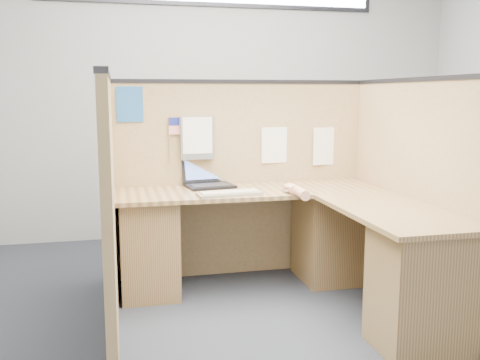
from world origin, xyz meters
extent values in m
plane|color=black|center=(0.00, 0.00, 0.00)|extent=(5.00, 5.00, 0.00)
plane|color=#A0A3A5|center=(0.00, 2.25, 1.40)|extent=(5.00, 0.00, 5.00)
cube|color=olive|center=(0.00, 1.00, 0.75)|extent=(2.05, 0.05, 1.50)
cube|color=#232328|center=(0.00, 1.00, 1.51)|extent=(2.05, 0.06, 0.03)
cube|color=olive|center=(-1.00, 0.10, 0.75)|extent=(0.05, 1.80, 1.50)
cube|color=#232328|center=(-1.00, 0.10, 1.51)|extent=(0.06, 1.80, 0.03)
cube|color=olive|center=(1.00, 0.10, 0.75)|extent=(0.05, 1.80, 1.50)
cube|color=#232328|center=(1.00, 0.10, 1.51)|extent=(0.06, 1.80, 0.03)
cube|color=brown|center=(0.00, 0.68, 0.71)|extent=(1.95, 0.60, 0.03)
cube|color=brown|center=(0.68, -0.20, 0.71)|extent=(0.60, 1.15, 0.03)
cube|color=brown|center=(-0.75, 0.68, 0.35)|extent=(0.40, 0.50, 0.70)
cube|color=brown|center=(0.60, 0.68, 0.35)|extent=(0.40, 0.50, 0.70)
cube|color=brown|center=(0.68, -0.52, 0.35)|extent=(0.50, 0.40, 0.70)
cube|color=black|center=(-0.28, 0.83, 0.74)|extent=(0.38, 0.30, 0.02)
cube|color=black|center=(-0.28, 0.99, 0.86)|extent=(0.35, 0.12, 0.23)
cube|color=#425A9E|center=(-0.28, 0.98, 0.86)|extent=(0.30, 0.10, 0.19)
cube|color=gray|center=(-0.20, 0.48, 0.74)|extent=(0.46, 0.20, 0.02)
cube|color=silver|center=(-0.20, 0.48, 0.76)|extent=(0.41, 0.17, 0.01)
ellipsoid|color=#BABABF|center=(0.23, 0.48, 0.75)|extent=(0.10, 0.06, 0.04)
ellipsoid|color=tan|center=(0.23, 0.47, 0.78)|extent=(0.09, 0.11, 0.05)
cylinder|color=tan|center=(0.24, 0.42, 0.76)|extent=(0.06, 0.05, 0.06)
cylinder|color=tan|center=(0.25, 0.29, 0.76)|extent=(0.09, 0.25, 0.08)
cube|color=#205494|center=(-0.84, 0.97, 1.35)|extent=(0.19, 0.01, 0.26)
cylinder|color=olive|center=(-0.56, 0.96, 1.08)|extent=(0.01, 0.01, 0.34)
cube|color=red|center=(-0.47, 0.96, 1.18)|extent=(0.20, 0.00, 0.13)
cube|color=navy|center=(-0.52, 0.95, 1.22)|extent=(0.08, 0.00, 0.06)
cube|color=slate|center=(-0.35, 0.94, 1.09)|extent=(0.25, 0.05, 0.32)
cube|color=white|center=(-0.35, 0.92, 1.11)|extent=(0.22, 0.01, 0.27)
cube|color=white|center=(0.27, 0.97, 1.02)|extent=(0.22, 0.02, 0.28)
cube|color=white|center=(0.70, 0.97, 1.01)|extent=(0.24, 0.03, 0.30)
camera|label=1|loc=(-0.95, -3.06, 1.42)|focal=40.00mm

